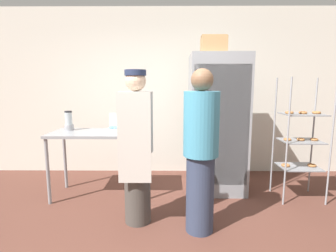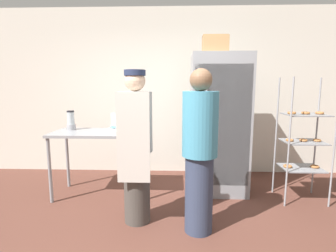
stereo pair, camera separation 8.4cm
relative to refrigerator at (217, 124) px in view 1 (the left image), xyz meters
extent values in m
plane|color=brown|center=(-0.82, -1.47, -0.98)|extent=(14.00, 14.00, 0.00)
cube|color=silver|center=(-0.82, 0.91, 0.43)|extent=(6.40, 0.12, 2.82)
cube|color=gray|center=(0.00, 0.01, 0.00)|extent=(0.79, 0.65, 1.95)
cube|color=gray|center=(0.00, -0.31, 0.02)|extent=(0.73, 0.02, 1.60)
cylinder|color=silver|center=(-0.22, -0.33, 0.05)|extent=(0.02, 0.02, 0.96)
cylinder|color=#93969B|center=(0.79, -0.49, -0.16)|extent=(0.02, 0.02, 1.63)
cylinder|color=#93969B|center=(1.34, -0.49, -0.16)|extent=(0.02, 0.02, 1.63)
cylinder|color=#93969B|center=(0.79, -0.06, -0.16)|extent=(0.02, 0.02, 1.63)
cylinder|color=#93969B|center=(1.34, -0.06, -0.16)|extent=(0.02, 0.02, 1.63)
cube|color=gray|center=(1.07, -0.27, -0.54)|extent=(0.51, 0.40, 0.01)
torus|color=#AD6B38|center=(0.89, -0.27, -0.52)|extent=(0.11, 0.11, 0.03)
torus|color=#AD6B38|center=(1.24, -0.27, -0.52)|extent=(0.11, 0.11, 0.03)
cube|color=gray|center=(1.07, -0.27, -0.18)|extent=(0.51, 0.40, 0.01)
torus|color=#AD6B38|center=(0.89, -0.27, -0.16)|extent=(0.10, 0.10, 0.03)
torus|color=#AD6B38|center=(1.07, -0.27, -0.16)|extent=(0.10, 0.10, 0.03)
torus|color=#AD6B38|center=(1.24, -0.27, -0.16)|extent=(0.10, 0.10, 0.03)
cube|color=gray|center=(1.07, -0.27, 0.18)|extent=(0.51, 0.40, 0.01)
torus|color=#AD6B38|center=(0.89, -0.27, 0.20)|extent=(0.10, 0.10, 0.03)
torus|color=#AD6B38|center=(1.07, -0.27, 0.20)|extent=(0.10, 0.10, 0.03)
torus|color=#AD6B38|center=(1.24, -0.27, 0.20)|extent=(0.10, 0.10, 0.03)
cube|color=gray|center=(-1.70, -0.22, -0.09)|extent=(1.16, 0.63, 0.04)
cylinder|color=gray|center=(-2.24, -0.49, -0.54)|extent=(0.04, 0.04, 0.87)
cylinder|color=gray|center=(-1.16, -0.49, -0.54)|extent=(0.04, 0.04, 0.87)
cylinder|color=gray|center=(-2.24, 0.06, -0.54)|extent=(0.04, 0.04, 0.87)
cylinder|color=gray|center=(-1.16, 0.06, -0.54)|extent=(0.04, 0.04, 0.87)
cube|color=silver|center=(-1.40, -0.20, -0.05)|extent=(0.25, 0.19, 0.05)
cube|color=silver|center=(-1.40, -0.10, 0.07)|extent=(0.24, 0.01, 0.19)
torus|color=#669EC6|center=(-1.46, -0.24, -0.01)|extent=(0.08, 0.08, 0.02)
torus|color=#669EC6|center=(-1.40, -0.24, -0.01)|extent=(0.08, 0.08, 0.02)
torus|color=#669EC6|center=(-1.33, -0.24, -0.01)|extent=(0.08, 0.08, 0.02)
torus|color=#669EC6|center=(-1.46, -0.16, -0.01)|extent=(0.08, 0.08, 0.02)
torus|color=#669EC6|center=(-1.40, -0.16, -0.01)|extent=(0.08, 0.08, 0.02)
torus|color=#669EC6|center=(-1.33, -0.16, -0.01)|extent=(0.08, 0.08, 0.02)
cylinder|color=#99999E|center=(-2.09, -0.09, -0.03)|extent=(0.13, 0.13, 0.08)
cylinder|color=#B2BCC1|center=(-2.09, -0.09, 0.09)|extent=(0.10, 0.10, 0.17)
cylinder|color=black|center=(-2.09, -0.09, 0.19)|extent=(0.10, 0.10, 0.02)
cube|color=#A87F51|center=(-0.09, -0.08, 1.08)|extent=(0.32, 0.31, 0.21)
cube|color=#977249|center=(-0.09, -0.08, 1.20)|extent=(0.33, 0.16, 0.02)
cylinder|color=#47423D|center=(-1.04, -0.93, -0.57)|extent=(0.29, 0.29, 0.82)
cylinder|color=beige|center=(-1.04, -0.93, 0.16)|extent=(0.36, 0.36, 0.65)
sphere|color=beige|center=(-1.04, -0.93, 0.60)|extent=(0.22, 0.22, 0.22)
cube|color=beige|center=(-1.04, -1.11, 0.02)|extent=(0.34, 0.02, 0.93)
cylinder|color=#232D4C|center=(-1.04, -0.93, 0.68)|extent=(0.23, 0.23, 0.06)
cylinder|color=#333D56|center=(-0.36, -1.10, -0.57)|extent=(0.29, 0.29, 0.82)
cylinder|color=teal|center=(-0.36, -1.10, 0.17)|extent=(0.36, 0.36, 0.65)
sphere|color=brown|center=(-0.36, -1.10, 0.61)|extent=(0.22, 0.22, 0.22)
camera|label=1|loc=(-0.67, -3.70, 0.55)|focal=28.00mm
camera|label=2|loc=(-0.59, -3.70, 0.55)|focal=28.00mm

